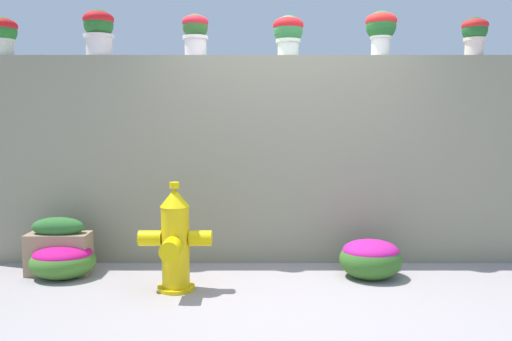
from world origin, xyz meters
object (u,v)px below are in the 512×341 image
Objects in this scene: potted_plant_0 at (0,32)px; potted_plant_3 at (286,32)px; flower_bush_left at (60,260)px; fire_hydrant at (173,242)px; potted_plant_2 at (193,31)px; potted_plant_5 at (472,32)px; potted_plant_1 at (96,29)px; planter_box at (56,247)px; potted_plant_4 at (378,28)px; flower_bush_right at (368,257)px.

potted_plant_3 reaches higher than potted_plant_0.
potted_plant_0 is at bearing 179.63° from potted_plant_3.
potted_plant_0 reaches higher than flower_bush_left.
fire_hydrant is 1.17m from flower_bush_left.
potted_plant_0 is at bearing 152.81° from fire_hydrant.
potted_plant_5 is (2.72, 0.02, -0.01)m from potted_plant_2.
potted_plant_1 is at bearing 178.25° from potted_plant_2.
fire_hydrant is (1.80, -0.93, -1.85)m from potted_plant_0.
flower_bush_left is 1.04× the size of planter_box.
potted_plant_4 is (2.76, -0.01, 0.01)m from potted_plant_1.
fire_hydrant is (-0.99, -0.91, -1.86)m from potted_plant_3.
flower_bush_left is at bearing -51.50° from planter_box.
potted_plant_0 reaches higher than planter_box.
potted_plant_1 is at bearing 167.34° from flower_bush_right.
potted_plant_1 is 0.95m from potted_plant_2.
potted_plant_0 is 0.95× the size of potted_plant_2.
potted_plant_0 is at bearing -179.79° from potted_plant_1.
potted_plant_2 is at bearing 19.94° from planter_box.
potted_plant_2 is at bearing -0.77° from potted_plant_0.
potted_plant_3 is 0.69× the size of planter_box.
potted_plant_4 is 0.74× the size of flower_bush_left.
potted_plant_4 is at bearing 10.53° from flower_bush_left.
potted_plant_3 is at bearing -179.20° from potted_plant_4.
potted_plant_5 is at bearing 27.25° from flower_bush_right.
potted_plant_5 is at bearing 6.67° from planter_box.
potted_plant_4 is (0.90, 0.01, 0.04)m from potted_plant_3.
potted_plant_3 is at bearing 14.63° from flower_bush_left.
potted_plant_0 reaches higher than potted_plant_5.
potted_plant_3 is 0.89× the size of potted_plant_4.
potted_plant_0 reaches higher than fire_hydrant.
flower_bush_left is (-2.97, -0.55, -2.16)m from potted_plant_4.
potted_plant_0 is 0.68× the size of flower_bush_right.
fire_hydrant is (-2.81, -0.92, -1.85)m from potted_plant_5.
potted_plant_0 is 0.98× the size of potted_plant_3.
potted_plant_3 is (1.85, -0.02, -0.03)m from potted_plant_1.
potted_plant_2 reaches higher than flower_bush_right.
potted_plant_5 is 0.41× the size of fire_hydrant.
potted_plant_4 is at bearing 0.63° from potted_plant_2.
flower_bush_right is at bearing -0.34° from flower_bush_left.
fire_hydrant is 1.61× the size of planter_box.
potted_plant_4 reaches higher than fire_hydrant.
flower_bush_right is at bearing 11.62° from fire_hydrant.
fire_hydrant is at bearing -161.91° from potted_plant_5.
potted_plant_4 is at bearing 25.96° from fire_hydrant.
planter_box is at bearing -35.86° from potted_plant_0.
flower_bush_right is (0.72, -0.56, -2.09)m from potted_plant_3.
flower_bush_right is at bearing -2.04° from planter_box.
planter_box is (0.65, -0.47, -2.02)m from potted_plant_0.
flower_bush_right is (2.79, -0.02, 0.03)m from flower_bush_left.
potted_plant_1 reaches higher than flower_bush_right.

